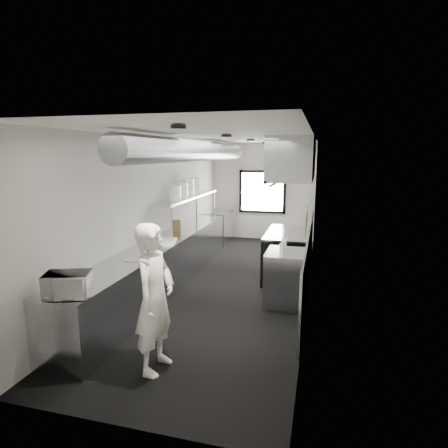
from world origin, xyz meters
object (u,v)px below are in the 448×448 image
Objects in this scene: far_work_table at (217,227)px; exhaust_hood at (293,159)px; deli_tub_a at (78,279)px; plate_stack_d at (195,185)px; microwave at (68,285)px; squeeze_bottle_b at (281,249)px; squeeze_bottle_c at (283,246)px; bottle_station at (286,278)px; prep_counter at (163,264)px; plate_stack_a at (175,193)px; line_cook at (155,298)px; squeeze_bottle_e at (284,242)px; plate_stack_b at (182,191)px; deli_tub_b at (86,271)px; plate_stack_c at (188,187)px; range at (287,255)px; cutting_board at (161,242)px; squeeze_bottle_d at (285,244)px; squeeze_bottle_a at (283,251)px; small_plate at (144,255)px; knife_block at (176,225)px; pass_shelf at (188,198)px.

exhaust_hood is at bearing -48.06° from far_work_table.
plate_stack_d reaches higher than deli_tub_a.
microwave is 3.23m from squeeze_bottle_b.
squeeze_bottle_b is 0.17m from squeeze_bottle_c.
squeeze_bottle_b is at bearing -112.61° from bottle_station.
plate_stack_a reaches higher than prep_counter.
squeeze_bottle_b is (-0.07, -0.17, 0.54)m from bottle_station.
line_cook is 2.47m from squeeze_bottle_b.
microwave is 3.61m from squeeze_bottle_e.
bottle_station is 2.95m from plate_stack_b.
far_work_table is at bearing 89.53° from plate_stack_b.
deli_tub_b is 0.37× the size of plate_stack_c.
range reaches higher than cutting_board.
squeeze_bottle_c is 0.20m from squeeze_bottle_d.
plate_stack_d is 3.20m from squeeze_bottle_d.
squeeze_bottle_b is at bearing -90.67° from exhaust_hood.
range is 1.66m from squeeze_bottle_b.
plate_stack_b is at bearing 145.11° from squeeze_bottle_a.
small_plate is at bearing -132.87° from range.
squeeze_bottle_c reaches higher than bottle_station.
bottle_station is at bearing 67.39° from squeeze_bottle_b.
far_work_table is 6.80× the size of squeeze_bottle_b.
bottle_station is at bearing -1.45° from cutting_board.
bottle_station is at bearing -3.40° from knife_block.
microwave is 1.76m from small_plate.
squeeze_bottle_b reaches higher than prep_counter.
pass_shelf is 3.89m from deli_tub_a.
bottle_station is at bearing -85.43° from range.
squeeze_bottle_d reaches higher than prep_counter.
line_cook reaches higher than cutting_board.
deli_tub_a is (-2.29, -3.55, 0.48)m from range.
squeeze_bottle_a is (2.40, -1.46, -0.02)m from knife_block.
far_work_table is at bearing 90.00° from prep_counter.
far_work_table is 6.51m from microwave.
exhaust_hood is at bearing 90.19° from squeeze_bottle_d.
knife_block reaches higher than squeeze_bottle_e.
squeeze_bottle_c is (2.11, 0.82, 0.09)m from small_plate.
squeeze_bottle_e reaches higher than cutting_board.
exhaust_hood is 16.22× the size of deli_tub_b.
cutting_board is (0.14, 2.21, -0.04)m from deli_tub_a.
deli_tub_a is at bearing -91.10° from plate_stack_a.
squeeze_bottle_c is 1.08× the size of squeeze_bottle_e.
prep_counter is 2.40m from deli_tub_a.
knife_block is 0.74m from plate_stack_b.
pass_shelf is 13.94× the size of knife_block.
small_plate is (-0.90, 1.51, 0.03)m from line_cook.
bottle_station is at bearing -29.25° from plate_stack_b.
plate_stack_a is at bearing -168.74° from range.
plate_stack_d is (-2.26, 0.86, 1.29)m from range.
deli_tub_b is 3.19m from squeeze_bottle_d.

